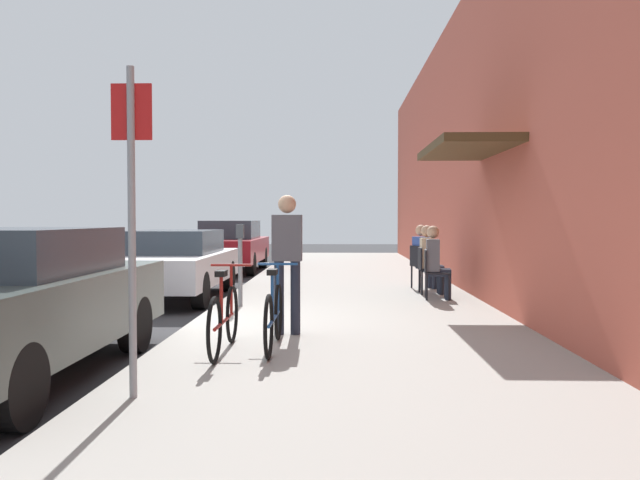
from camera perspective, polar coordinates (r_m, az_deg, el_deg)
name	(u,v)px	position (r m, az deg, el deg)	size (l,w,h in m)	color
ground_plane	(189,332)	(8.94, -11.59, -8.01)	(60.00, 60.00, 0.00)	#2D2D30
sidewalk_slab	(352,308)	(10.68, 2.83, -6.02)	(4.50, 32.00, 0.12)	#9E9B93
building_facade	(499,130)	(10.99, 15.62, 9.38)	(1.40, 32.00, 5.96)	#BC5442
parked_car_0	(6,302)	(6.74, -26.06, -4.95)	(1.80, 4.40, 1.44)	#47514C
parked_car_1	(175,263)	(12.58, -12.78, -1.98)	(1.80, 4.40, 1.31)	#B7B7BC
parked_car_2	(230,245)	(18.78, -7.98, -0.49)	(1.80, 4.40, 1.48)	maroon
parking_meter	(240,259)	(10.40, -7.09, -1.67)	(0.12, 0.10, 1.32)	slate
street_sign	(132,205)	(5.25, -16.36, 2.99)	(0.32, 0.06, 2.60)	gray
bicycle_0	(224,318)	(6.90, -8.51, -6.90)	(0.46, 1.71, 0.90)	black
bicycle_1	(274,316)	(7.02, -4.12, -6.73)	(0.46, 1.71, 0.90)	black
cafe_chair_0	(433,270)	(11.46, 9.97, -2.67)	(0.48, 0.48, 0.87)	black
seated_patron_0	(436,260)	(11.45, 10.28, -1.72)	(0.45, 0.39, 1.29)	#232838
cafe_chair_1	(427,267)	(12.23, 9.44, -2.39)	(0.44, 0.44, 0.87)	black
seated_patron_1	(430,257)	(12.22, 9.72, -1.49)	(0.43, 0.36, 1.29)	#232838
cafe_chair_2	(421,264)	(13.09, 8.93, -2.10)	(0.56, 0.56, 0.87)	black
seated_patron_2	(424,254)	(13.11, 9.17, -1.26)	(0.51, 0.47, 1.29)	#232838
pedestrian_standing	(287,253)	(7.83, -2.93, -1.12)	(0.36, 0.22, 1.70)	#232838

